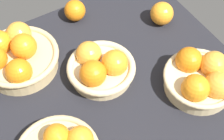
% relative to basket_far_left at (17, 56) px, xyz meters
% --- Properties ---
extents(market_tray, '(0.84, 0.72, 0.03)m').
position_rel_basket_far_left_xyz_m(market_tray, '(0.21, -0.18, -0.07)').
color(market_tray, black).
rests_on(market_tray, ground).
extents(basket_far_left, '(0.25, 0.25, 0.13)m').
position_rel_basket_far_left_xyz_m(basket_far_left, '(0.00, 0.00, 0.00)').
color(basket_far_left, tan).
rests_on(basket_far_left, market_tray).
extents(basket_near_right, '(0.22, 0.22, 0.11)m').
position_rel_basket_far_left_xyz_m(basket_near_right, '(0.44, -0.36, -0.00)').
color(basket_near_right, '#D3BC8C').
rests_on(basket_near_right, market_tray).
extents(basket_center, '(0.21, 0.21, 0.11)m').
position_rel_basket_far_left_xyz_m(basket_center, '(0.20, -0.16, -0.01)').
color(basket_center, '#D3BC8C').
rests_on(basket_center, market_tray).
extents(loose_orange_front_gap, '(0.08, 0.08, 0.08)m').
position_rel_basket_far_left_xyz_m(loose_orange_front_gap, '(0.25, 0.10, -0.01)').
color(loose_orange_front_gap, orange).
rests_on(loose_orange_front_gap, market_tray).
extents(loose_orange_back_gap, '(0.08, 0.08, 0.08)m').
position_rel_basket_far_left_xyz_m(loose_orange_back_gap, '(0.51, -0.07, -0.01)').
color(loose_orange_back_gap, orange).
rests_on(loose_orange_back_gap, market_tray).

